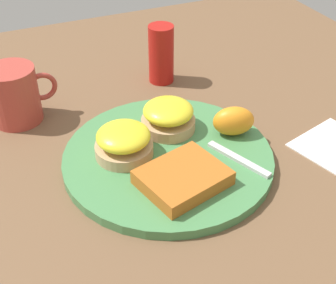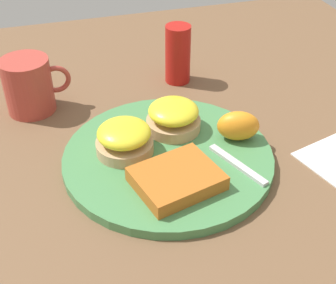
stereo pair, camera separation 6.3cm
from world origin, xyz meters
name	(u,v)px [view 1 (the left image)]	position (x,y,z in m)	size (l,w,h in m)	color
ground_plane	(168,161)	(0.00, 0.00, 0.00)	(1.10, 1.10, 0.00)	brown
plate	(168,158)	(0.00, 0.00, 0.01)	(0.29, 0.29, 0.01)	#47844C
sandwich_benedict_left	(168,116)	(0.02, 0.06, 0.04)	(0.08, 0.08, 0.05)	tan
sandwich_benedict_right	(124,142)	(-0.06, 0.02, 0.04)	(0.08, 0.08, 0.05)	tan
hashbrown_patty	(183,178)	(-0.01, -0.06, 0.02)	(0.10, 0.08, 0.02)	#B45F1E
orange_wedge	(234,121)	(0.11, 0.01, 0.04)	(0.06, 0.04, 0.04)	orange
fork	(206,141)	(0.06, 0.00, 0.02)	(0.09, 0.18, 0.00)	silver
cup	(15,95)	(-0.17, 0.19, 0.04)	(0.11, 0.08, 0.09)	#B23D33
condiment_bottle	(161,54)	(0.08, 0.22, 0.05)	(0.04, 0.04, 0.10)	#B21914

